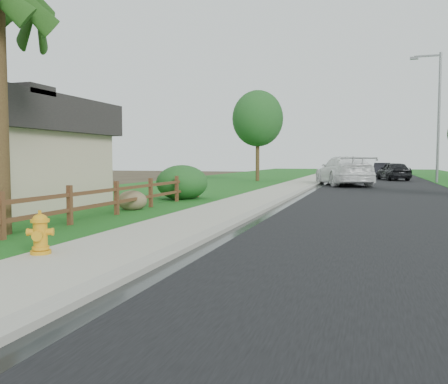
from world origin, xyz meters
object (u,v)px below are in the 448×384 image
(fire_hydrant, at_px, (40,234))
(white_suv, at_px, (344,171))
(streetlight, at_px, (436,110))
(dark_car_mid, at_px, (393,171))
(ranch_fence, at_px, (95,200))

(fire_hydrant, height_order, white_suv, white_suv)
(streetlight, bearing_deg, dark_car_mid, 127.45)
(streetlight, bearing_deg, white_suv, -138.17)
(white_suv, xyz_separation_m, dark_car_mid, (3.55, 9.16, -0.20))
(dark_car_mid, bearing_deg, white_suv, 53.03)
(ranch_fence, distance_m, white_suv, 21.74)
(fire_hydrant, xyz_separation_m, white_suv, (3.95, 25.72, 0.53))
(white_suv, distance_m, dark_car_mid, 9.83)
(fire_hydrant, xyz_separation_m, dark_car_mid, (7.50, 34.88, 0.33))
(ranch_fence, distance_m, fire_hydrant, 5.15)
(white_suv, height_order, streetlight, streetlight)
(fire_hydrant, bearing_deg, white_suv, 81.28)
(ranch_fence, bearing_deg, white_suv, 74.39)
(white_suv, bearing_deg, dark_car_mid, -129.33)
(streetlight, bearing_deg, fire_hydrant, -108.06)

